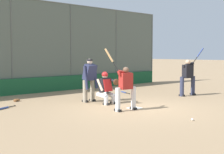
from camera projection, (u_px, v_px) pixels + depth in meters
name	position (u px, v px, depth m)	size (l,w,h in m)	color
ground_plane	(135.00, 108.00, 10.94)	(160.00, 160.00, 0.00)	#9E7F5B
home_plate_marker	(135.00, 108.00, 10.94)	(0.43, 0.43, 0.01)	white
backstop_fence	(43.00, 45.00, 15.40)	(16.47, 0.08, 4.52)	#515651
padding_wall	(45.00, 85.00, 15.47)	(16.06, 0.18, 0.76)	#19512D
batter_at_plate	(125.00, 87.00, 10.41)	(0.92, 0.73, 2.09)	silver
catcher_behind_plate	(106.00, 87.00, 11.82)	(0.68, 0.79, 1.23)	silver
umpire_home	(90.00, 79.00, 12.32)	(0.69, 0.46, 1.71)	gray
batter_on_deck	(188.00, 76.00, 14.13)	(0.98, 0.70, 2.18)	#2D334C
spare_bat_near_backstop	(124.00, 92.00, 15.16)	(0.29, 0.83, 0.07)	black
spare_bat_by_padding	(5.00, 108.00, 10.79)	(0.80, 0.40, 0.07)	black
fielding_glove_on_dirt	(17.00, 100.00, 12.47)	(0.28, 0.21, 0.10)	brown
baseball_loose	(192.00, 120.00, 8.86)	(0.07, 0.07, 0.07)	white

